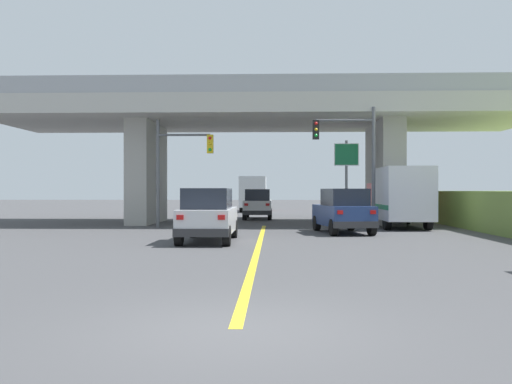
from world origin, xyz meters
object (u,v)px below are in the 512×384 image
object	(u,v)px
traffic_signal_farside	(176,160)
box_truck	(399,196)
suv_crossing	(343,211)
sedan_oncoming	(258,204)
suv_lead	(208,215)
semi_truck_distant	(253,194)
traffic_signal_nearside	(354,151)
highway_sign	(346,164)

from	to	relation	value
traffic_signal_farside	box_truck	bearing A→B (deg)	2.39
suv_crossing	sedan_oncoming	xyz separation A→B (m)	(-4.25, 12.57, 0.00)
suv_lead	semi_truck_distant	world-z (taller)	semi_truck_distant
traffic_signal_nearside	highway_sign	distance (m)	2.78
traffic_signal_nearside	traffic_signal_farside	xyz separation A→B (m)	(-9.09, 0.83, -0.37)
sedan_oncoming	traffic_signal_nearside	distance (m)	11.51
box_truck	semi_truck_distant	bearing A→B (deg)	111.48
highway_sign	traffic_signal_nearside	bearing A→B (deg)	-89.63
box_truck	highway_sign	distance (m)	3.41
suv_lead	box_truck	bearing A→B (deg)	43.08
suv_lead	highway_sign	size ratio (longest dim) A/B	0.98
highway_sign	semi_truck_distant	world-z (taller)	highway_sign
box_truck	traffic_signal_nearside	bearing A→B (deg)	-152.57
box_truck	suv_lead	bearing A→B (deg)	-136.92
suv_lead	suv_crossing	bearing A→B (deg)	38.42
suv_lead	sedan_oncoming	size ratio (longest dim) A/B	0.95
suv_crossing	suv_lead	bearing A→B (deg)	-150.21
suv_lead	sedan_oncoming	distance (m)	17.08
traffic_signal_nearside	suv_crossing	bearing A→B (deg)	-107.88
traffic_signal_nearside	highway_sign	world-z (taller)	traffic_signal_nearside
traffic_signal_nearside	traffic_signal_farside	distance (m)	9.13
sedan_oncoming	suv_lead	bearing A→B (deg)	-94.63
suv_lead	traffic_signal_farside	size ratio (longest dim) A/B	0.81
suv_crossing	sedan_oncoming	bearing A→B (deg)	100.03
traffic_signal_nearside	traffic_signal_farside	bearing A→B (deg)	174.76
suv_lead	semi_truck_distant	size ratio (longest dim) A/B	0.69
suv_lead	box_truck	size ratio (longest dim) A/B	0.70
sedan_oncoming	highway_sign	world-z (taller)	highway_sign
highway_sign	traffic_signal_farside	bearing A→B (deg)	-168.18
traffic_signal_nearside	highway_sign	bearing A→B (deg)	90.37
box_truck	sedan_oncoming	size ratio (longest dim) A/B	1.37
sedan_oncoming	highway_sign	xyz separation A→B (m)	(5.08, -7.18, 2.37)
suv_crossing	box_truck	bearing A→B (deg)	40.85
highway_sign	box_truck	bearing A→B (deg)	-28.93
suv_crossing	box_truck	world-z (taller)	box_truck
suv_crossing	sedan_oncoming	size ratio (longest dim) A/B	0.94
traffic_signal_farside	semi_truck_distant	world-z (taller)	traffic_signal_farside
suv_crossing	traffic_signal_farside	world-z (taller)	traffic_signal_farside
box_truck	traffic_signal_farside	size ratio (longest dim) A/B	1.17
suv_crossing	traffic_signal_nearside	xyz separation A→B (m)	(0.86, 2.66, 2.89)
suv_lead	semi_truck_distant	bearing A→B (deg)	88.86
traffic_signal_nearside	traffic_signal_farside	size ratio (longest dim) A/B	1.09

